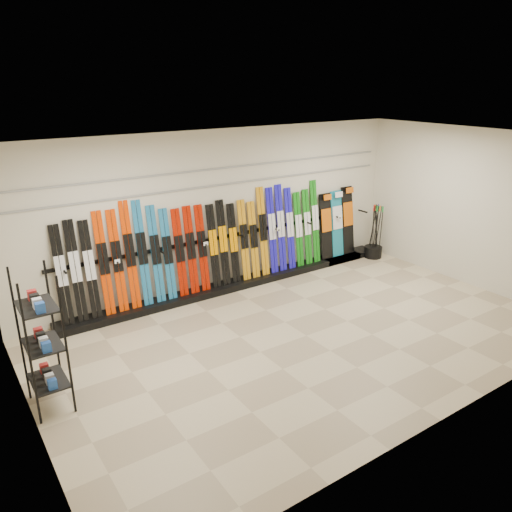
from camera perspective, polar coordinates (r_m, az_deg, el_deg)
floor at (r=8.02m, az=5.78°, el=-9.05°), size 8.00×8.00×0.00m
back_wall at (r=9.38m, az=-3.72°, el=5.19°), size 8.00×0.00×8.00m
left_wall at (r=5.86m, az=-25.54°, el=-5.93°), size 0.00×5.00×5.00m
right_wall at (r=10.38m, az=23.41°, el=5.02°), size 0.00×5.00×5.00m
ceiling at (r=7.09m, az=6.63°, el=12.75°), size 8.00×8.00×0.00m
ski_rack_base at (r=9.77m, az=-1.74°, el=-3.08°), size 8.00×0.40×0.12m
skis at (r=9.19m, az=-5.70°, el=1.21°), size 5.36×0.29×1.83m
snowboards at (r=11.06m, az=9.26°, el=3.69°), size 0.95×0.23×1.49m
accessory_rack at (r=6.52m, az=-23.22°, el=-8.94°), size 0.40×0.60×1.79m
pole_bin at (r=11.60m, az=13.22°, el=0.48°), size 0.40×0.40×0.25m
ski_poles at (r=11.48m, az=13.51°, el=2.79°), size 0.24×0.30×1.18m
slatwall_rail_0 at (r=9.25m, az=-3.73°, el=8.17°), size 7.60×0.02×0.03m
slatwall_rail_1 at (r=9.19m, az=-3.77°, el=10.00°), size 7.60×0.02×0.03m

